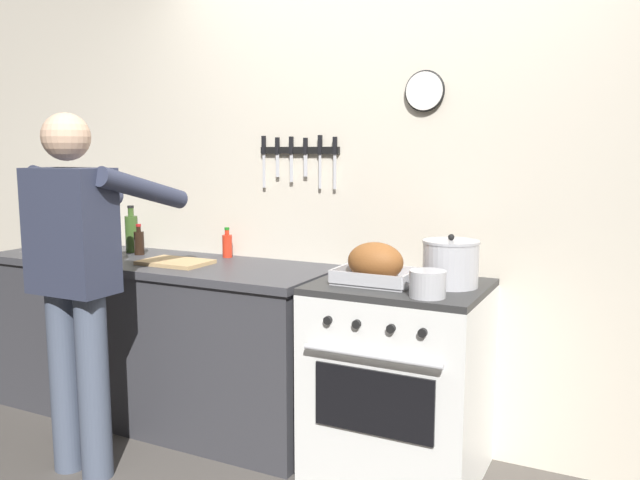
{
  "coord_description": "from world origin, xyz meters",
  "views": [
    {
      "loc": [
        1.17,
        -1.71,
        1.5
      ],
      "look_at": [
        -0.12,
        0.85,
        1.09
      ],
      "focal_mm": 35.95,
      "sensor_mm": 36.0,
      "label": 1
    }
  ],
  "objects_px": {
    "stove": "(398,379)",
    "roasting_pan": "(375,265)",
    "cutting_board": "(175,262)",
    "person_cook": "(77,272)",
    "bottle_soy_sauce": "(139,242)",
    "bottle_hot_sauce": "(227,245)",
    "saucepan": "(428,284)",
    "stock_pot": "(451,263)",
    "bottle_olive_oil": "(132,233)"
  },
  "relations": [
    {
      "from": "stove",
      "to": "roasting_pan",
      "type": "distance_m",
      "value": 0.55
    },
    {
      "from": "stove",
      "to": "cutting_board",
      "type": "xyz_separation_m",
      "value": [
        -1.23,
        -0.06,
        0.46
      ]
    },
    {
      "from": "cutting_board",
      "to": "stove",
      "type": "bearing_deg",
      "value": 2.94
    },
    {
      "from": "person_cook",
      "to": "bottle_soy_sauce",
      "type": "bearing_deg",
      "value": 31.24
    },
    {
      "from": "bottle_hot_sauce",
      "to": "saucepan",
      "type": "bearing_deg",
      "value": -18.97
    },
    {
      "from": "saucepan",
      "to": "person_cook",
      "type": "bearing_deg",
      "value": -163.59
    },
    {
      "from": "bottle_soy_sauce",
      "to": "bottle_hot_sauce",
      "type": "distance_m",
      "value": 0.53
    },
    {
      "from": "stock_pot",
      "to": "saucepan",
      "type": "bearing_deg",
      "value": -96.03
    },
    {
      "from": "bottle_soy_sauce",
      "to": "bottle_olive_oil",
      "type": "height_order",
      "value": "bottle_olive_oil"
    },
    {
      "from": "person_cook",
      "to": "roasting_pan",
      "type": "bearing_deg",
      "value": -54.93
    },
    {
      "from": "cutting_board",
      "to": "bottle_soy_sauce",
      "type": "relative_size",
      "value": 2.03
    },
    {
      "from": "cutting_board",
      "to": "bottle_hot_sauce",
      "type": "xyz_separation_m",
      "value": [
        0.12,
        0.3,
        0.06
      ]
    },
    {
      "from": "cutting_board",
      "to": "bottle_olive_oil",
      "type": "height_order",
      "value": "bottle_olive_oil"
    },
    {
      "from": "bottle_olive_oil",
      "to": "roasting_pan",
      "type": "bearing_deg",
      "value": -6.87
    },
    {
      "from": "cutting_board",
      "to": "roasting_pan",
      "type": "bearing_deg",
      "value": 0.58
    },
    {
      "from": "stove",
      "to": "bottle_olive_oil",
      "type": "distance_m",
      "value": 1.82
    },
    {
      "from": "cutting_board",
      "to": "bottle_hot_sauce",
      "type": "relative_size",
      "value": 2.13
    },
    {
      "from": "stock_pot",
      "to": "bottle_soy_sauce",
      "type": "height_order",
      "value": "stock_pot"
    },
    {
      "from": "stock_pot",
      "to": "bottle_olive_oil",
      "type": "distance_m",
      "value": 1.94
    },
    {
      "from": "roasting_pan",
      "to": "saucepan",
      "type": "xyz_separation_m",
      "value": [
        0.29,
        -0.15,
        -0.03
      ]
    },
    {
      "from": "stove",
      "to": "bottle_hot_sauce",
      "type": "xyz_separation_m",
      "value": [
        -1.11,
        0.24,
        0.52
      ]
    },
    {
      "from": "person_cook",
      "to": "bottle_hot_sauce",
      "type": "bearing_deg",
      "value": -3.99
    },
    {
      "from": "bottle_hot_sauce",
      "to": "bottle_soy_sauce",
      "type": "bearing_deg",
      "value": -163.35
    },
    {
      "from": "stove",
      "to": "saucepan",
      "type": "distance_m",
      "value": 0.58
    },
    {
      "from": "saucepan",
      "to": "cutting_board",
      "type": "height_order",
      "value": "saucepan"
    },
    {
      "from": "person_cook",
      "to": "roasting_pan",
      "type": "relative_size",
      "value": 4.72
    },
    {
      "from": "person_cook",
      "to": "cutting_board",
      "type": "relative_size",
      "value": 4.61
    },
    {
      "from": "saucepan",
      "to": "bottle_soy_sauce",
      "type": "distance_m",
      "value": 1.83
    },
    {
      "from": "stock_pot",
      "to": "bottle_hot_sauce",
      "type": "xyz_separation_m",
      "value": [
        -1.33,
        0.2,
        -0.03
      ]
    },
    {
      "from": "stove",
      "to": "bottle_hot_sauce",
      "type": "relative_size",
      "value": 5.32
    },
    {
      "from": "bottle_hot_sauce",
      "to": "bottle_olive_oil",
      "type": "distance_m",
      "value": 0.62
    },
    {
      "from": "saucepan",
      "to": "roasting_pan",
      "type": "bearing_deg",
      "value": 152.05
    },
    {
      "from": "stove",
      "to": "bottle_soy_sauce",
      "type": "height_order",
      "value": "bottle_soy_sauce"
    },
    {
      "from": "person_cook",
      "to": "stove",
      "type": "bearing_deg",
      "value": -54.86
    },
    {
      "from": "person_cook",
      "to": "saucepan",
      "type": "distance_m",
      "value": 1.57
    },
    {
      "from": "stove",
      "to": "bottle_soy_sauce",
      "type": "distance_m",
      "value": 1.7
    },
    {
      "from": "cutting_board",
      "to": "bottle_soy_sauce",
      "type": "bearing_deg",
      "value": 158.48
    },
    {
      "from": "bottle_soy_sauce",
      "to": "bottle_hot_sauce",
      "type": "relative_size",
      "value": 1.05
    },
    {
      "from": "stove",
      "to": "saucepan",
      "type": "relative_size",
      "value": 5.97
    },
    {
      "from": "bottle_olive_oil",
      "to": "stock_pot",
      "type": "bearing_deg",
      "value": -2.97
    },
    {
      "from": "bottle_soy_sauce",
      "to": "stove",
      "type": "bearing_deg",
      "value": -3.14
    },
    {
      "from": "person_cook",
      "to": "saucepan",
      "type": "relative_size",
      "value": 11.01
    },
    {
      "from": "person_cook",
      "to": "stock_pot",
      "type": "xyz_separation_m",
      "value": [
        1.53,
        0.69,
        0.05
      ]
    },
    {
      "from": "person_cook",
      "to": "bottle_soy_sauce",
      "type": "height_order",
      "value": "person_cook"
    },
    {
      "from": "person_cook",
      "to": "bottle_olive_oil",
      "type": "distance_m",
      "value": 0.89
    },
    {
      "from": "bottle_olive_oil",
      "to": "bottle_soy_sauce",
      "type": "bearing_deg",
      "value": -27.51
    },
    {
      "from": "person_cook",
      "to": "bottle_olive_oil",
      "type": "bearing_deg",
      "value": 36.13
    },
    {
      "from": "stock_pot",
      "to": "bottle_soy_sauce",
      "type": "distance_m",
      "value": 1.83
    },
    {
      "from": "bottle_soy_sauce",
      "to": "bottle_hot_sauce",
      "type": "xyz_separation_m",
      "value": [
        0.51,
        0.15,
        -0.0
      ]
    },
    {
      "from": "stock_pot",
      "to": "bottle_hot_sauce",
      "type": "relative_size",
      "value": 1.47
    }
  ]
}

